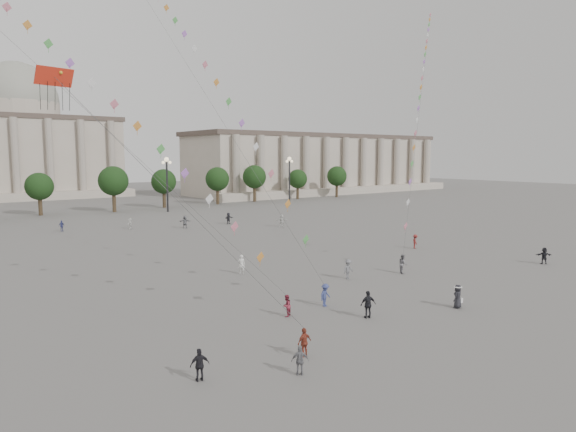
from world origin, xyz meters
TOP-DOWN VIEW (x-y plane):
  - ground at (0.00, 0.00)m, footprint 360.00×360.00m
  - hall_east at (75.00, 93.89)m, footprint 84.00×26.22m
  - hall_central at (0.00, 129.22)m, footprint 48.30×34.30m
  - tree_row at (0.00, 78.00)m, footprint 137.12×5.12m
  - lamp_post_mid_east at (15.00, 70.00)m, footprint 2.00×0.90m
  - lamp_post_far_east at (45.00, 70.00)m, footprint 2.00×0.90m
  - person_crowd_0 at (-8.18, 55.21)m, footprint 1.01×0.64m
  - person_crowd_3 at (24.98, 1.44)m, footprint 1.54×1.41m
  - person_crowd_4 at (0.62, 51.52)m, footprint 1.19×1.55m
  - person_crowd_6 at (4.69, 8.94)m, footprint 1.23×0.80m
  - person_crowd_7 at (20.11, 39.60)m, footprint 1.87×1.32m
  - person_crowd_8 at (21.62, 15.07)m, footprint 1.13×1.25m
  - person_crowd_9 at (15.23, 47.37)m, footprint 1.80×0.98m
  - person_crowd_12 at (7.50, 47.23)m, footprint 1.87×1.22m
  - person_crowd_13 at (-1.86, 16.39)m, footprint 0.80×0.77m
  - tourist_0 at (-9.67, -2.45)m, footprint 0.98×0.48m
  - tourist_1 at (-1.98, 0.12)m, footprint 1.20×0.82m
  - tourist_3 at (-11.36, -4.18)m, footprint 0.94×0.80m
  - tourist_4 at (-15.69, -1.73)m, footprint 1.03×0.63m
  - kite_flyer_0 at (-6.18, 3.76)m, footprint 0.93×0.87m
  - kite_flyer_1 at (-2.49, 3.93)m, footprint 1.23×0.91m
  - kite_flyer_2 at (10.36, 7.50)m, footprint 1.05×1.11m
  - hat_person at (4.86, -2.21)m, footprint 0.93×0.69m
  - dragon_kite at (-19.07, 8.62)m, footprint 5.90×6.11m
  - kite_train_mid at (-1.12, 34.95)m, footprint 3.29×57.72m
  - kite_train_east at (32.87, 23.67)m, footprint 41.86×29.77m

SIDE VIEW (x-z plane):
  - ground at x=0.00m, z-range 0.00..0.00m
  - tourist_3 at x=-11.36m, z-range 0.00..1.51m
  - kite_flyer_0 at x=-6.18m, z-range 0.00..1.52m
  - person_crowd_0 at x=-8.18m, z-range 0.00..1.60m
  - tourist_0 at x=-9.67m, z-range 0.00..1.62m
  - person_crowd_4 at x=0.62m, z-range 0.00..1.64m
  - tourist_4 at x=-15.69m, z-range 0.00..1.65m
  - person_crowd_8 at x=21.62m, z-range 0.00..1.68m
  - kite_flyer_1 at x=-2.49m, z-range 0.00..1.70m
  - person_crowd_3 at x=24.98m, z-range 0.00..1.71m
  - hat_person at x=4.86m, z-range 0.04..1.76m
  - person_crowd_6 at x=4.69m, z-range 0.00..1.80m
  - kite_flyer_2 at x=10.36m, z-range 0.00..1.81m
  - person_crowd_13 at x=-1.86m, z-range 0.00..1.85m
  - person_crowd_9 at x=15.23m, z-range 0.00..1.85m
  - tourist_1 at x=-1.98m, z-range 0.00..1.89m
  - person_crowd_12 at x=7.50m, z-range 0.00..1.93m
  - person_crowd_7 at x=20.11m, z-range 0.00..1.94m
  - tree_row at x=0.00m, z-range 1.39..9.39m
  - lamp_post_mid_east at x=15.00m, z-range 2.03..12.68m
  - lamp_post_far_east at x=45.00m, z-range 2.03..12.68m
  - hall_east at x=75.00m, z-range -0.17..17.03m
  - hall_central at x=0.00m, z-range -3.52..31.98m
  - dragon_kite at x=-19.07m, z-range 4.57..24.80m
  - kite_train_east at x=32.87m, z-range -10.72..53.01m
  - kite_train_mid at x=-1.12m, z-range -10.11..67.05m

